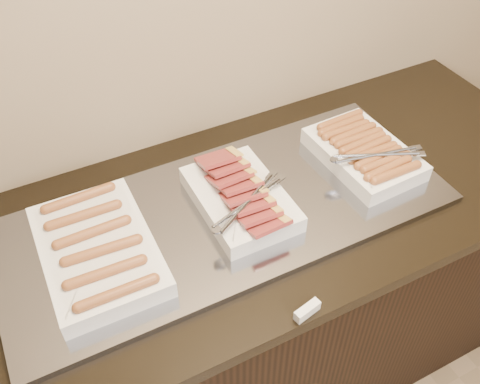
{
  "coord_description": "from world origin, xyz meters",
  "views": [
    {
      "loc": [
        -0.45,
        1.24,
        1.95
      ],
      "look_at": [
        0.01,
        2.13,
        0.97
      ],
      "focal_mm": 40.0,
      "sensor_mm": 36.0,
      "label": 1
    }
  ],
  "objects_px": {
    "dish_left": "(98,249)",
    "dish_center": "(241,197)",
    "warming_tray": "(227,213)",
    "dish_right": "(365,152)",
    "counter": "(237,306)"
  },
  "relations": [
    {
      "from": "dish_left",
      "to": "dish_center",
      "type": "distance_m",
      "value": 0.39
    },
    {
      "from": "warming_tray",
      "to": "dish_right",
      "type": "distance_m",
      "value": 0.45
    },
    {
      "from": "dish_left",
      "to": "dish_center",
      "type": "xyz_separation_m",
      "value": [
        0.39,
        -0.0,
        0.01
      ]
    },
    {
      "from": "counter",
      "to": "warming_tray",
      "type": "height_order",
      "value": "warming_tray"
    },
    {
      "from": "counter",
      "to": "warming_tray",
      "type": "bearing_deg",
      "value": 180.0
    },
    {
      "from": "counter",
      "to": "dish_left",
      "type": "xyz_separation_m",
      "value": [
        -0.38,
        -0.0,
        0.5
      ]
    },
    {
      "from": "dish_left",
      "to": "dish_right",
      "type": "xyz_separation_m",
      "value": [
        0.79,
        -0.0,
        0.01
      ]
    },
    {
      "from": "dish_left",
      "to": "dish_center",
      "type": "bearing_deg",
      "value": 0.09
    },
    {
      "from": "dish_center",
      "to": "dish_right",
      "type": "xyz_separation_m",
      "value": [
        0.4,
        0.0,
        0.0
      ]
    },
    {
      "from": "dish_center",
      "to": "warming_tray",
      "type": "bearing_deg",
      "value": 173.35
    },
    {
      "from": "dish_left",
      "to": "warming_tray",
      "type": "bearing_deg",
      "value": 0.8
    },
    {
      "from": "warming_tray",
      "to": "dish_left",
      "type": "distance_m",
      "value": 0.35
    },
    {
      "from": "warming_tray",
      "to": "counter",
      "type": "bearing_deg",
      "value": 0.0
    },
    {
      "from": "warming_tray",
      "to": "dish_center",
      "type": "height_order",
      "value": "dish_center"
    },
    {
      "from": "counter",
      "to": "dish_left",
      "type": "height_order",
      "value": "dish_left"
    }
  ]
}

